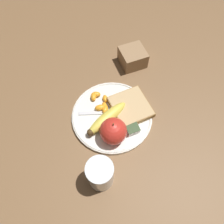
{
  "coord_description": "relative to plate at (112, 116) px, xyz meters",
  "views": [
    {
      "loc": [
        -0.31,
        0.12,
        0.64
      ],
      "look_at": [
        0.0,
        0.0,
        0.03
      ],
      "focal_mm": 35.0,
      "sensor_mm": 36.0,
      "label": 1
    }
  ],
  "objects": [
    {
      "name": "orange_segment_0",
      "position": [
        0.03,
        0.03,
        0.01
      ],
      "size": [
        0.03,
        0.04,
        0.02
      ],
      "color": "orange",
      "rests_on": "plate"
    },
    {
      "name": "orange_segment_2",
      "position": [
        0.04,
        0.01,
        0.01
      ],
      "size": [
        0.03,
        0.02,
        0.01
      ],
      "color": "orange",
      "rests_on": "plate"
    },
    {
      "name": "orange_segment_6",
      "position": [
        0.09,
        0.02,
        0.01
      ],
      "size": [
        0.03,
        0.04,
        0.02
      ],
      "color": "orange",
      "rests_on": "plate"
    },
    {
      "name": "plate",
      "position": [
        0.0,
        0.0,
        0.0
      ],
      "size": [
        0.26,
        0.26,
        0.01
      ],
      "color": "silver",
      "rests_on": "ground_plane"
    },
    {
      "name": "juice_glass",
      "position": [
        -0.18,
        0.1,
        0.04
      ],
      "size": [
        0.07,
        0.07,
        0.11
      ],
      "color": "silver",
      "rests_on": "ground_plane"
    },
    {
      "name": "orange_segment_4",
      "position": [
        0.08,
        0.03,
        0.01
      ],
      "size": [
        0.04,
        0.03,
        0.02
      ],
      "color": "orange",
      "rests_on": "plate"
    },
    {
      "name": "condiment_caddy",
      "position": [
        0.19,
        -0.16,
        0.02
      ],
      "size": [
        0.09,
        0.09,
        0.06
      ],
      "color": "#93704C",
      "rests_on": "ground_plane"
    },
    {
      "name": "jam_packet",
      "position": [
        -0.07,
        -0.04,
        0.01
      ],
      "size": [
        0.05,
        0.04,
        0.02
      ],
      "color": "white",
      "rests_on": "plate"
    },
    {
      "name": "banana",
      "position": [
        -0.01,
        0.02,
        0.02
      ],
      "size": [
        0.1,
        0.16,
        0.04
      ],
      "color": "#E0CC4C",
      "rests_on": "plate"
    },
    {
      "name": "apple",
      "position": [
        -0.07,
        0.02,
        0.04
      ],
      "size": [
        0.08,
        0.08,
        0.09
      ],
      "color": "red",
      "rests_on": "plate"
    },
    {
      "name": "ground_plane",
      "position": [
        0.0,
        0.0,
        -0.01
      ],
      "size": [
        3.0,
        3.0,
        0.0
      ],
      "primitive_type": "plane",
      "color": "brown"
    },
    {
      "name": "fork",
      "position": [
        0.01,
        0.0,
        0.01
      ],
      "size": [
        0.07,
        0.17,
        0.0
      ],
      "rotation": [
        0.0,
        0.0,
        10.66
      ],
      "color": "silver",
      "rests_on": "plate"
    },
    {
      "name": "orange_segment_3",
      "position": [
        0.02,
        0.01,
        0.01
      ],
      "size": [
        0.04,
        0.03,
        0.02
      ],
      "color": "orange",
      "rests_on": "plate"
    },
    {
      "name": "orange_segment_1",
      "position": [
        0.05,
        -0.03,
        0.01
      ],
      "size": [
        0.04,
        0.03,
        0.02
      ],
      "color": "orange",
      "rests_on": "plate"
    },
    {
      "name": "bread_slice",
      "position": [
        -0.0,
        -0.07,
        0.02
      ],
      "size": [
        0.13,
        0.12,
        0.02
      ],
      "color": "olive",
      "rests_on": "plate"
    },
    {
      "name": "orange_segment_5",
      "position": [
        0.04,
        -0.03,
        0.01
      ],
      "size": [
        0.04,
        0.03,
        0.02
      ],
      "color": "orange",
      "rests_on": "plate"
    },
    {
      "name": "orange_segment_7",
      "position": [
        0.06,
        0.0,
        0.01
      ],
      "size": [
        0.03,
        0.02,
        0.02
      ],
      "color": "orange",
      "rests_on": "plate"
    }
  ]
}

